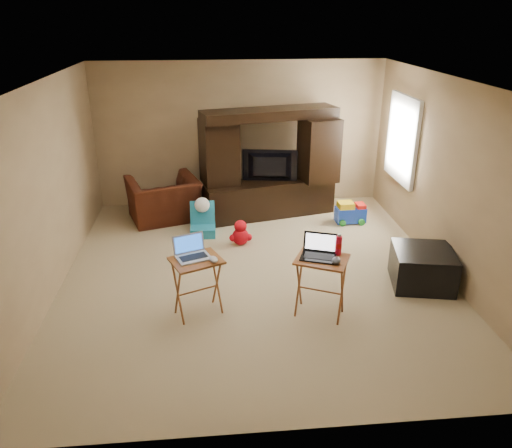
{
  "coord_description": "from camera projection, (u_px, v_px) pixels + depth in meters",
  "views": [
    {
      "loc": [
        -0.54,
        -5.88,
        3.24
      ],
      "look_at": [
        0.0,
        -0.2,
        0.8
      ],
      "focal_mm": 35.0,
      "sensor_mm": 36.0,
      "label": 1
    }
  ],
  "objects": [
    {
      "name": "ceiling",
      "position": [
        254.0,
        81.0,
        5.72
      ],
      "size": [
        5.5,
        5.5,
        0.0
      ],
      "primitive_type": "plane",
      "rotation": [
        3.14,
        0.0,
        0.0
      ],
      "color": "silver",
      "rests_on": "ground"
    },
    {
      "name": "tray_table_left",
      "position": [
        198.0,
        287.0,
        5.67
      ],
      "size": [
        0.67,
        0.61,
        0.7
      ],
      "primitive_type": "cube",
      "rotation": [
        0.0,
        0.0,
        0.41
      ],
      "color": "#A66528",
      "rests_on": "floor"
    },
    {
      "name": "window_frame",
      "position": [
        402.0,
        139.0,
        7.78
      ],
      "size": [
        0.06,
        1.14,
        1.34
      ],
      "primitive_type": "cube",
      "color": "white",
      "rests_on": "ground"
    },
    {
      "name": "water_bottle",
      "position": [
        339.0,
        245.0,
        5.55
      ],
      "size": [
        0.07,
        0.07,
        0.22
      ],
      "primitive_type": "cylinder",
      "color": "red",
      "rests_on": "tray_table_right"
    },
    {
      "name": "floor",
      "position": [
        255.0,
        273.0,
        6.7
      ],
      "size": [
        5.5,
        5.5,
        0.0
      ],
      "primitive_type": "plane",
      "color": "beige",
      "rests_on": "ground"
    },
    {
      "name": "ottoman",
      "position": [
        422.0,
        267.0,
        6.34
      ],
      "size": [
        0.87,
        0.87,
        0.47
      ],
      "primitive_type": "cube",
      "rotation": [
        0.0,
        0.0,
        -0.21
      ],
      "color": "black",
      "rests_on": "floor"
    },
    {
      "name": "laptop_right",
      "position": [
        319.0,
        248.0,
        5.47
      ],
      "size": [
        0.46,
        0.42,
        0.24
      ],
      "primitive_type": "cube",
      "rotation": [
        0.0,
        0.0,
        -0.35
      ],
      "color": "black",
      "rests_on": "tray_table_right"
    },
    {
      "name": "wall_left",
      "position": [
        48.0,
        191.0,
        5.99
      ],
      "size": [
        0.0,
        5.5,
        5.5
      ],
      "primitive_type": "plane",
      "rotation": [
        1.57,
        0.0,
        1.57
      ],
      "color": "tan",
      "rests_on": "ground"
    },
    {
      "name": "wall_front",
      "position": [
        288.0,
        303.0,
        3.69
      ],
      "size": [
        5.0,
        0.0,
        5.0
      ],
      "primitive_type": "plane",
      "rotation": [
        -1.57,
        0.0,
        0.0
      ],
      "color": "tan",
      "rests_on": "ground"
    },
    {
      "name": "window_pane",
      "position": [
        403.0,
        139.0,
        7.78
      ],
      "size": [
        0.0,
        1.2,
        1.2
      ],
      "primitive_type": "plane",
      "rotation": [
        1.57,
        0.0,
        -1.57
      ],
      "color": "white",
      "rests_on": "ground"
    },
    {
      "name": "recliner",
      "position": [
        164.0,
        199.0,
        8.28
      ],
      "size": [
        1.34,
        1.25,
        0.71
      ],
      "primitive_type": "imported",
      "rotation": [
        0.0,
        0.0,
        3.46
      ],
      "color": "#471A0F",
      "rests_on": "floor"
    },
    {
      "name": "tray_table_right",
      "position": [
        320.0,
        287.0,
        5.65
      ],
      "size": [
        0.69,
        0.64,
        0.72
      ],
      "primitive_type": "cube",
      "rotation": [
        0.0,
        0.0,
        -0.45
      ],
      "color": "#994F25",
      "rests_on": "floor"
    },
    {
      "name": "plush_toy",
      "position": [
        241.0,
        232.0,
        7.45
      ],
      "size": [
        0.35,
        0.29,
        0.39
      ],
      "primitive_type": null,
      "color": "red",
      "rests_on": "floor"
    },
    {
      "name": "entertainment_center",
      "position": [
        269.0,
        164.0,
        8.27
      ],
      "size": [
        2.28,
        1.05,
        1.81
      ],
      "primitive_type": "cube",
      "rotation": [
        0.0,
        0.0,
        0.24
      ],
      "color": "black",
      "rests_on": "floor"
    },
    {
      "name": "push_toy",
      "position": [
        350.0,
        212.0,
        8.23
      ],
      "size": [
        0.51,
        0.38,
        0.37
      ],
      "primitive_type": null,
      "rotation": [
        0.0,
        0.0,
        0.05
      ],
      "color": "blue",
      "rests_on": "floor"
    },
    {
      "name": "child_rocker",
      "position": [
        203.0,
        220.0,
        7.74
      ],
      "size": [
        0.39,
        0.45,
        0.51
      ],
      "primitive_type": null,
      "rotation": [
        0.0,
        0.0,
        -0.02
      ],
      "color": "teal",
      "rests_on": "floor"
    },
    {
      "name": "television",
      "position": [
        270.0,
        167.0,
        8.25
      ],
      "size": [
        0.93,
        0.26,
        0.53
      ],
      "primitive_type": "imported",
      "rotation": [
        0.0,
        0.0,
        2.99
      ],
      "color": "black",
      "rests_on": "entertainment_center"
    },
    {
      "name": "mouse_left",
      "position": [
        213.0,
        259.0,
        5.48
      ],
      "size": [
        0.13,
        0.16,
        0.06
      ],
      "primitive_type": "ellipsoid",
      "rotation": [
        0.0,
        0.0,
        0.31
      ],
      "color": "silver",
      "rests_on": "tray_table_left"
    },
    {
      "name": "mouse_right",
      "position": [
        336.0,
        260.0,
        5.4
      ],
      "size": [
        0.13,
        0.17,
        0.06
      ],
      "primitive_type": "ellipsoid",
      "rotation": [
        0.0,
        0.0,
        -0.28
      ],
      "color": "#3B3A3F",
      "rests_on": "tray_table_right"
    },
    {
      "name": "wall_right",
      "position": [
        447.0,
        179.0,
        6.42
      ],
      "size": [
        0.0,
        5.5,
        5.5
      ],
      "primitive_type": "plane",
      "rotation": [
        1.57,
        0.0,
        -1.57
      ],
      "color": "tan",
      "rests_on": "ground"
    },
    {
      "name": "laptop_left",
      "position": [
        193.0,
        249.0,
        5.51
      ],
      "size": [
        0.45,
        0.41,
        0.24
      ],
      "primitive_type": "cube",
      "rotation": [
        0.0,
        0.0,
        0.37
      ],
      "color": "silver",
      "rests_on": "tray_table_left"
    },
    {
      "name": "wall_back",
      "position": [
        240.0,
        134.0,
        8.72
      ],
      "size": [
        5.0,
        0.0,
        5.0
      ],
      "primitive_type": "plane",
      "rotation": [
        1.57,
        0.0,
        0.0
      ],
      "color": "tan",
      "rests_on": "ground"
    }
  ]
}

